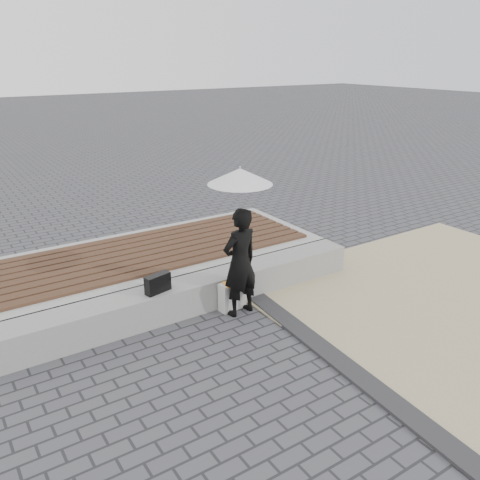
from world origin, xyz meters
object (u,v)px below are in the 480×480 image
object	(u,v)px
parasol	(240,176)
handbag	(158,283)
seating_ledge	(191,295)
canvas_tote	(232,295)
woman	(240,262)

from	to	relation	value
parasol	handbag	bearing A→B (deg)	158.58
seating_ledge	canvas_tote	world-z (taller)	seating_ledge
parasol	canvas_tote	world-z (taller)	parasol
woman	canvas_tote	bearing A→B (deg)	-88.63
woman	parasol	distance (m)	1.09
canvas_tote	parasol	bearing A→B (deg)	-88.27
woman	handbag	world-z (taller)	woman
seating_ledge	handbag	size ratio (longest dim) A/B	15.30
parasol	handbag	size ratio (longest dim) A/B	3.01
seating_ledge	canvas_tote	xyz separation A→B (m)	(0.45, -0.30, -0.01)
canvas_tote	handbag	bearing A→B (deg)	158.92
handbag	seating_ledge	bearing A→B (deg)	-4.71
woman	parasol	xyz separation A→B (m)	(0.00, 0.00, 1.09)
handbag	canvas_tote	world-z (taller)	handbag
parasol	canvas_tote	size ratio (longest dim) A/B	2.58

